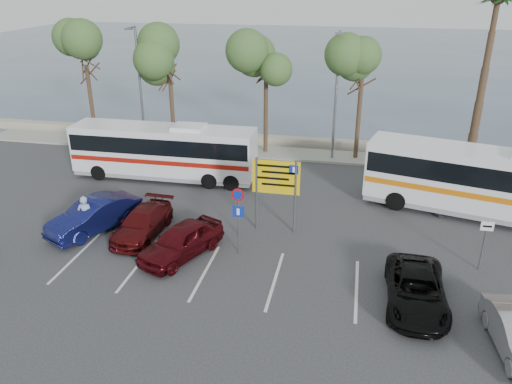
% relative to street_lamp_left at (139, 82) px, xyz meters
% --- Properties ---
extents(ground, '(120.00, 120.00, 0.00)m').
position_rel_street_lamp_left_xyz_m(ground, '(10.00, -13.52, -4.60)').
color(ground, '#2F2F31').
rests_on(ground, ground).
extents(kerb_strip, '(44.00, 2.40, 0.15)m').
position_rel_street_lamp_left_xyz_m(kerb_strip, '(10.00, 0.48, -4.52)').
color(kerb_strip, gray).
rests_on(kerb_strip, ground).
extents(seawall, '(48.00, 0.80, 0.60)m').
position_rel_street_lamp_left_xyz_m(seawall, '(10.00, 2.48, -4.30)').
color(seawall, gray).
rests_on(seawall, ground).
extents(sea, '(140.00, 140.00, 0.00)m').
position_rel_street_lamp_left_xyz_m(sea, '(10.00, 46.48, -4.59)').
color(sea, '#394A5B').
rests_on(sea, ground).
extents(tree_far_left, '(3.20, 3.20, 7.60)m').
position_rel_street_lamp_left_xyz_m(tree_far_left, '(-4.00, 0.48, 1.73)').
color(tree_far_left, '#382619').
rests_on(tree_far_left, kerb_strip).
extents(tree_left, '(3.20, 3.20, 7.20)m').
position_rel_street_lamp_left_xyz_m(tree_left, '(2.00, 0.48, 1.41)').
color(tree_left, '#382619').
rests_on(tree_left, kerb_strip).
extents(tree_mid, '(3.20, 3.20, 8.00)m').
position_rel_street_lamp_left_xyz_m(tree_mid, '(8.50, 0.48, 2.06)').
color(tree_mid, '#382619').
rests_on(tree_mid, kerb_strip).
extents(tree_right, '(3.20, 3.20, 7.40)m').
position_rel_street_lamp_left_xyz_m(tree_right, '(14.50, 0.48, 1.57)').
color(tree_right, '#382619').
rests_on(tree_right, kerb_strip).
extents(palm_tree, '(4.80, 4.80, 11.20)m').
position_rel_street_lamp_left_xyz_m(palm_tree, '(21.50, 0.48, 5.27)').
color(palm_tree, '#382619').
rests_on(palm_tree, kerb_strip).
extents(street_lamp_left, '(0.45, 1.15, 8.01)m').
position_rel_street_lamp_left_xyz_m(street_lamp_left, '(0.00, 0.00, 0.00)').
color(street_lamp_left, slate).
rests_on(street_lamp_left, kerb_strip).
extents(street_lamp_right, '(0.45, 1.15, 8.01)m').
position_rel_street_lamp_left_xyz_m(street_lamp_right, '(13.00, 0.00, 0.00)').
color(street_lamp_right, slate).
rests_on(street_lamp_right, kerb_strip).
extents(direction_sign, '(2.20, 0.12, 3.60)m').
position_rel_street_lamp_left_xyz_m(direction_sign, '(11.00, -10.32, -2.17)').
color(direction_sign, slate).
rests_on(direction_sign, ground).
extents(sign_no_stop, '(0.60, 0.08, 2.35)m').
position_rel_street_lamp_left_xyz_m(sign_no_stop, '(9.40, -11.13, -3.02)').
color(sign_no_stop, slate).
rests_on(sign_no_stop, ground).
extents(sign_parking, '(0.50, 0.07, 2.25)m').
position_rel_street_lamp_left_xyz_m(sign_parking, '(9.80, -12.73, -3.13)').
color(sign_parking, slate).
rests_on(sign_parking, ground).
extents(sign_taxi, '(0.50, 0.07, 2.20)m').
position_rel_street_lamp_left_xyz_m(sign_taxi, '(19.80, -12.03, -3.18)').
color(sign_taxi, slate).
rests_on(sign_taxi, ground).
extents(lane_markings, '(12.02, 4.20, 0.01)m').
position_rel_street_lamp_left_xyz_m(lane_markings, '(8.86, -14.52, -4.60)').
color(lane_markings, silver).
rests_on(lane_markings, ground).
extents(coach_bus_left, '(10.74, 2.41, 3.34)m').
position_rel_street_lamp_left_xyz_m(coach_bus_left, '(3.50, -5.12, -3.05)').
color(coach_bus_left, silver).
rests_on(coach_bus_left, ground).
extents(coach_bus_right, '(11.83, 5.26, 3.61)m').
position_rel_street_lamp_left_xyz_m(coach_bus_right, '(20.90, -6.78, -2.92)').
color(coach_bus_right, silver).
rests_on(coach_bus_right, ground).
extents(car_blue, '(3.47, 4.82, 1.51)m').
position_rel_street_lamp_left_xyz_m(car_blue, '(2.64, -12.02, -3.84)').
color(car_blue, '#10144B').
rests_on(car_blue, ground).
extents(car_maroon, '(1.89, 4.27, 1.22)m').
position_rel_street_lamp_left_xyz_m(car_maroon, '(5.04, -12.02, -3.99)').
color(car_maroon, '#4D0C0E').
rests_on(car_maroon, ground).
extents(car_red, '(3.27, 4.52, 1.43)m').
position_rel_street_lamp_left_xyz_m(car_red, '(7.44, -13.45, -3.88)').
color(car_red, '#490A0F').
rests_on(car_red, ground).
extents(suv_black, '(2.16, 4.57, 1.26)m').
position_rel_street_lamp_left_xyz_m(suv_black, '(17.00, -15.04, -3.97)').
color(suv_black, black).
rests_on(suv_black, ground).
extents(pedestrian_near, '(0.77, 0.56, 1.95)m').
position_rel_street_lamp_left_xyz_m(pedestrian_near, '(2.52, -12.52, -3.62)').
color(pedestrian_near, '#899EC8').
rests_on(pedestrian_near, ground).
extents(pedestrian_far, '(1.18, 1.23, 2.01)m').
position_rel_street_lamp_left_xyz_m(pedestrian_far, '(18.78, -7.02, -3.60)').
color(pedestrian_far, '#383B54').
rests_on(pedestrian_far, ground).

